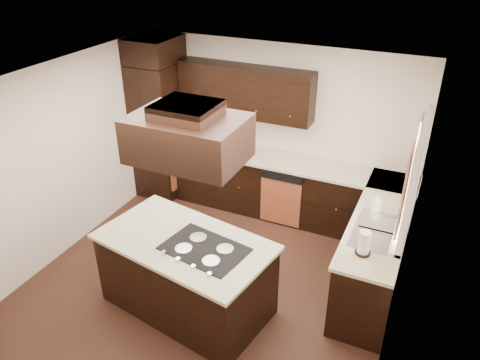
% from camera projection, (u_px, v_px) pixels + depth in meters
% --- Properties ---
extents(floor, '(4.20, 4.20, 0.02)m').
position_uv_depth(floor, '(213.00, 281.00, 5.82)').
color(floor, '#522F21').
rests_on(floor, ground).
extents(ceiling, '(4.20, 4.20, 0.02)m').
position_uv_depth(ceiling, '(206.00, 84.00, 4.61)').
color(ceiling, silver).
rests_on(ceiling, ground).
extents(wall_back, '(4.20, 0.02, 2.50)m').
position_uv_depth(wall_back, '(276.00, 128.00, 6.90)').
color(wall_back, white).
rests_on(wall_back, ground).
extents(wall_front, '(4.20, 0.02, 2.50)m').
position_uv_depth(wall_front, '(79.00, 322.00, 3.53)').
color(wall_front, white).
rests_on(wall_front, ground).
extents(wall_left, '(0.02, 4.20, 2.50)m').
position_uv_depth(wall_left, '(64.00, 159.00, 5.99)').
color(wall_left, white).
rests_on(wall_left, ground).
extents(wall_right, '(0.02, 4.20, 2.50)m').
position_uv_depth(wall_right, '(406.00, 241.00, 4.44)').
color(wall_right, white).
rests_on(wall_right, ground).
extents(oven_column, '(0.65, 0.75, 2.12)m').
position_uv_depth(oven_column, '(161.00, 130.00, 7.31)').
color(oven_column, black).
rests_on(oven_column, floor).
extents(wall_oven_face, '(0.05, 0.62, 0.78)m').
position_uv_depth(wall_oven_face, '(180.00, 130.00, 7.16)').
color(wall_oven_face, '#B25633').
rests_on(wall_oven_face, oven_column).
extents(base_cabinets_back, '(2.93, 0.60, 0.88)m').
position_uv_depth(base_cabinets_back, '(269.00, 186.00, 7.03)').
color(base_cabinets_back, black).
rests_on(base_cabinets_back, floor).
extents(base_cabinets_right, '(0.60, 2.40, 0.88)m').
position_uv_depth(base_cabinets_right, '(378.00, 249.00, 5.66)').
color(base_cabinets_right, black).
rests_on(base_cabinets_right, floor).
extents(countertop_back, '(2.93, 0.63, 0.04)m').
position_uv_depth(countertop_back, '(270.00, 159.00, 6.79)').
color(countertop_back, beige).
rests_on(countertop_back, base_cabinets_back).
extents(countertop_right, '(0.63, 2.40, 0.04)m').
position_uv_depth(countertop_right, '(382.00, 216.00, 5.45)').
color(countertop_right, beige).
rests_on(countertop_right, base_cabinets_right).
extents(upper_cabinets, '(2.00, 0.34, 0.72)m').
position_uv_depth(upper_cabinets, '(245.00, 91.00, 6.64)').
color(upper_cabinets, black).
rests_on(upper_cabinets, wall_back).
extents(dishwasher_front, '(0.60, 0.05, 0.72)m').
position_uv_depth(dishwasher_front, '(281.00, 202.00, 6.71)').
color(dishwasher_front, '#B25633').
rests_on(dishwasher_front, floor).
extents(window_frame, '(0.06, 1.32, 1.12)m').
position_uv_depth(window_frame, '(416.00, 178.00, 4.71)').
color(window_frame, white).
rests_on(window_frame, wall_right).
extents(window_pane, '(0.00, 1.20, 1.00)m').
position_uv_depth(window_pane, '(418.00, 178.00, 4.70)').
color(window_pane, white).
rests_on(window_pane, wall_right).
extents(curtain_left, '(0.02, 0.34, 0.90)m').
position_uv_depth(curtain_left, '(405.00, 191.00, 4.37)').
color(curtain_left, beige).
rests_on(curtain_left, wall_right).
extents(curtain_right, '(0.02, 0.34, 0.90)m').
position_uv_depth(curtain_right, '(415.00, 156.00, 5.04)').
color(curtain_right, beige).
rests_on(curtain_right, wall_right).
extents(sink_rim, '(0.52, 0.84, 0.01)m').
position_uv_depth(sink_rim, '(378.00, 231.00, 5.15)').
color(sink_rim, silver).
rests_on(sink_rim, countertop_right).
extents(island, '(1.95, 1.28, 0.88)m').
position_uv_depth(island, '(187.00, 275.00, 5.23)').
color(island, black).
rests_on(island, floor).
extents(island_top, '(2.03, 1.36, 0.04)m').
position_uv_depth(island_top, '(184.00, 242.00, 5.01)').
color(island_top, beige).
rests_on(island_top, island).
extents(cooktop, '(0.94, 0.71, 0.01)m').
position_uv_depth(cooktop, '(204.00, 249.00, 4.86)').
color(cooktop, black).
rests_on(cooktop, island_top).
extents(range_hood, '(1.05, 0.72, 0.42)m').
position_uv_depth(range_hood, '(188.00, 138.00, 4.30)').
color(range_hood, black).
rests_on(range_hood, ceiling).
extents(hood_duct, '(0.55, 0.50, 0.13)m').
position_uv_depth(hood_duct, '(186.00, 110.00, 4.17)').
color(hood_duct, black).
rests_on(hood_duct, ceiling).
extents(blender_base, '(0.15, 0.15, 0.10)m').
position_uv_depth(blender_base, '(197.00, 142.00, 7.13)').
color(blender_base, silver).
rests_on(blender_base, countertop_back).
extents(blender_pitcher, '(0.13, 0.13, 0.26)m').
position_uv_depth(blender_pitcher, '(197.00, 131.00, 7.04)').
color(blender_pitcher, silver).
rests_on(blender_pitcher, blender_base).
extents(spice_rack, '(0.34, 0.20, 0.28)m').
position_uv_depth(spice_rack, '(230.00, 143.00, 6.90)').
color(spice_rack, black).
rests_on(spice_rack, countertop_back).
extents(mixing_bowl, '(0.28, 0.28, 0.06)m').
position_uv_depth(mixing_bowl, '(202.00, 142.00, 7.20)').
color(mixing_bowl, white).
rests_on(mixing_bowl, countertop_back).
extents(soap_bottle, '(0.12, 0.12, 0.20)m').
position_uv_depth(soap_bottle, '(377.00, 203.00, 5.49)').
color(soap_bottle, white).
rests_on(soap_bottle, countertop_right).
extents(paper_towel, '(0.16, 0.16, 0.27)m').
position_uv_depth(paper_towel, '(364.00, 243.00, 4.74)').
color(paper_towel, white).
rests_on(paper_towel, countertop_right).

